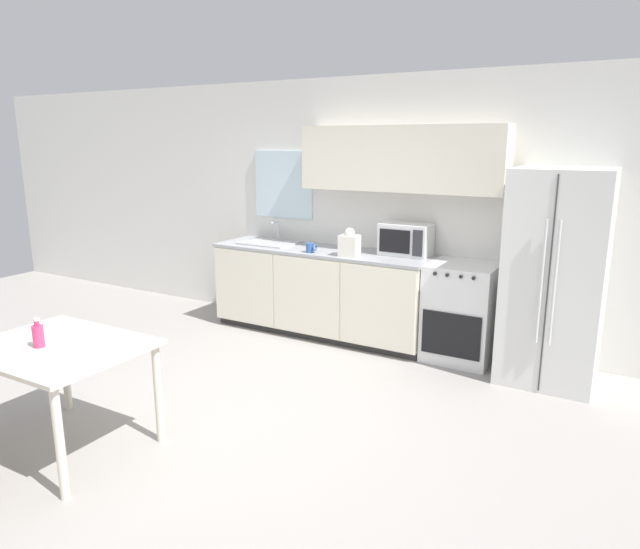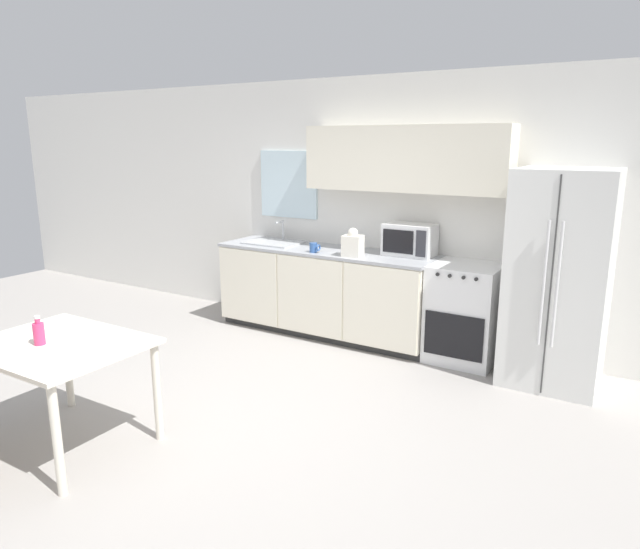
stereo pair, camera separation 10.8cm
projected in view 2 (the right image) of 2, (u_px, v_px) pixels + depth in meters
ground_plane at (240, 419)px, 4.31m from camera, size 12.00×12.00×0.00m
wall_back at (384, 201)px, 5.92m from camera, size 12.00×0.38×2.70m
kitchen_counter at (325, 291)px, 6.13m from camera, size 2.41×0.67×0.93m
oven_range at (465, 313)px, 5.38m from camera, size 0.63×0.62×0.93m
refrigerator at (559, 279)px, 4.81m from camera, size 0.78×0.80×1.84m
kitchen_sink at (274, 242)px, 6.37m from camera, size 0.60×0.45×0.23m
microwave at (410, 240)px, 5.66m from camera, size 0.49×0.31×0.32m
coffee_mug at (314, 248)px, 5.84m from camera, size 0.11×0.08×0.10m
grocery_bag_0 at (353, 244)px, 5.63m from camera, size 0.20×0.17×0.28m
dining_table at (58, 357)px, 3.82m from camera, size 1.11×0.89×0.74m
drink_bottle at (39, 333)px, 3.74m from camera, size 0.07×0.07×0.20m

